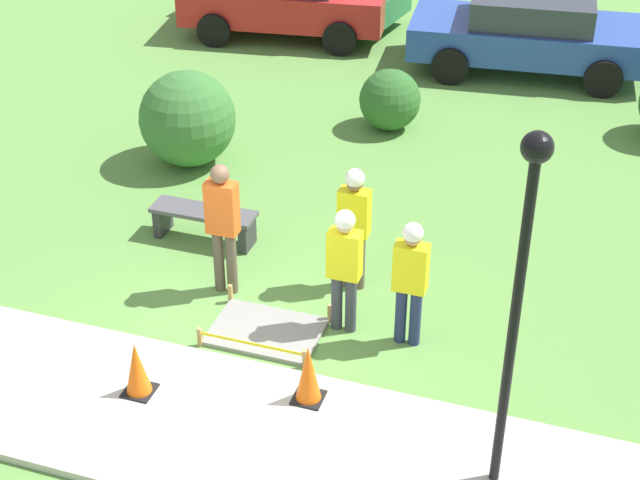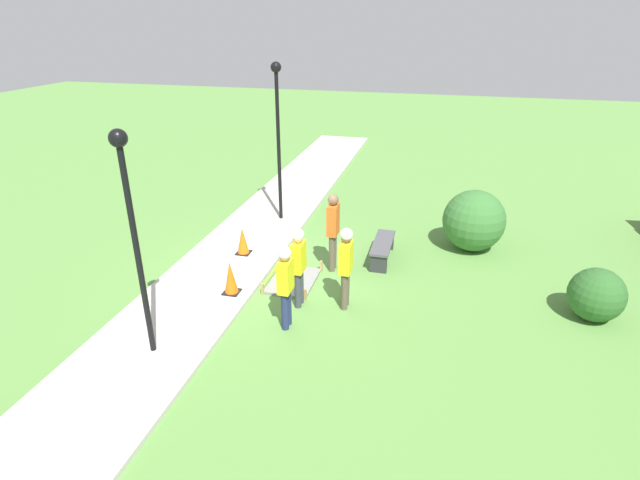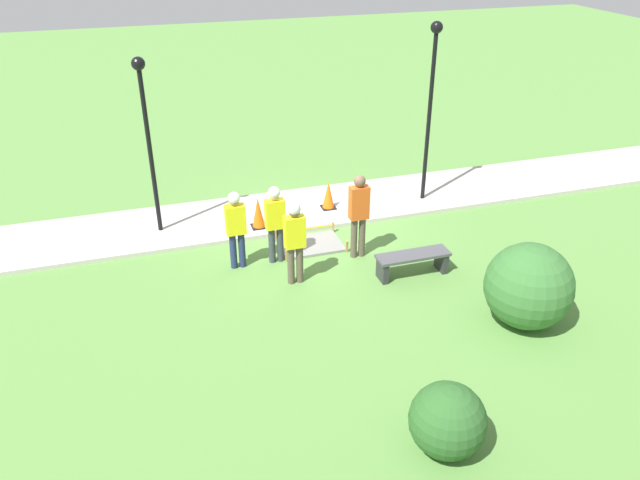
# 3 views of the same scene
# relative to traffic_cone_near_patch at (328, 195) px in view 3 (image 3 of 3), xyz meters

# --- Properties ---
(ground_plane) EXTENTS (60.00, 60.00, 0.00)m
(ground_plane) POSITION_rel_traffic_cone_near_patch_xyz_m (0.75, 0.91, -0.44)
(ground_plane) COLOR #5B8E42
(sidewalk) EXTENTS (28.00, 2.27, 0.10)m
(sidewalk) POSITION_rel_traffic_cone_near_patch_xyz_m (0.75, -0.22, -0.39)
(sidewalk) COLOR #BCB7AD
(sidewalk) RESTS_ON ground_plane
(wet_concrete_patch) EXTENTS (1.40, 1.01, 0.26)m
(wet_concrete_patch) POSITION_rel_traffic_cone_near_patch_xyz_m (0.93, 1.57, -0.40)
(wet_concrete_patch) COLOR gray
(wet_concrete_patch) RESTS_ON ground_plane
(traffic_cone_near_patch) EXTENTS (0.34, 0.34, 0.68)m
(traffic_cone_near_patch) POSITION_rel_traffic_cone_near_patch_xyz_m (0.00, 0.00, 0.00)
(traffic_cone_near_patch) COLOR black
(traffic_cone_near_patch) RESTS_ON sidewalk
(traffic_cone_far_patch) EXTENTS (0.34, 0.34, 0.73)m
(traffic_cone_far_patch) POSITION_rel_traffic_cone_near_patch_xyz_m (1.85, 0.49, 0.02)
(traffic_cone_far_patch) COLOR black
(traffic_cone_far_patch) RESTS_ON sidewalk
(park_bench) EXTENTS (1.51, 0.44, 0.49)m
(park_bench) POSITION_rel_traffic_cone_near_patch_xyz_m (-0.69, 3.35, -0.10)
(park_bench) COLOR #2D2D33
(park_bench) RESTS_ON ground_plane
(worker_supervisor) EXTENTS (0.40, 0.25, 1.75)m
(worker_supervisor) POSITION_rel_traffic_cone_near_patch_xyz_m (1.64, 2.90, 0.60)
(worker_supervisor) COLOR brown
(worker_supervisor) RESTS_ON ground_plane
(worker_assistant) EXTENTS (0.40, 0.24, 1.69)m
(worker_assistant) POSITION_rel_traffic_cone_near_patch_xyz_m (2.62, 1.97, 0.56)
(worker_assistant) COLOR navy
(worker_assistant) RESTS_ON ground_plane
(worker_trainee) EXTENTS (0.40, 0.25, 1.70)m
(worker_trainee) POSITION_rel_traffic_cone_near_patch_xyz_m (1.80, 1.97, 0.57)
(worker_trainee) COLOR #383D47
(worker_trainee) RESTS_ON ground_plane
(bystander_in_orange_shirt) EXTENTS (0.40, 0.24, 1.86)m
(bystander_in_orange_shirt) POSITION_rel_traffic_cone_near_patch_xyz_m (0.09, 2.29, 0.63)
(bystander_in_orange_shirt) COLOR brown
(bystander_in_orange_shirt) RESTS_ON ground_plane
(lamppost_near) EXTENTS (0.28, 0.28, 3.89)m
(lamppost_near) POSITION_rel_traffic_cone_near_patch_xyz_m (4.03, -0.05, 2.21)
(lamppost_near) COLOR black
(lamppost_near) RESTS_ON sidewalk
(lamppost_far) EXTENTS (0.28, 0.28, 4.30)m
(lamppost_far) POSITION_rel_traffic_cone_near_patch_xyz_m (-2.46, 0.16, 2.44)
(lamppost_far) COLOR black
(lamppost_far) RESTS_ON sidewalk
(shrub_rounded_near) EXTENTS (1.55, 1.55, 1.55)m
(shrub_rounded_near) POSITION_rel_traffic_cone_near_patch_xyz_m (-1.89, 5.46, 0.34)
(shrub_rounded_near) COLOR #387033
(shrub_rounded_near) RESTS_ON ground_plane
(shrub_rounded_mid) EXTENTS (1.06, 1.06, 1.06)m
(shrub_rounded_mid) POSITION_rel_traffic_cone_near_patch_xyz_m (0.85, 7.72, 0.09)
(shrub_rounded_mid) COLOR #2D6028
(shrub_rounded_mid) RESTS_ON ground_plane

